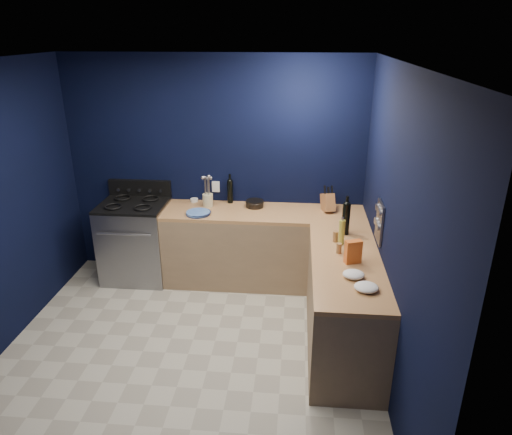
# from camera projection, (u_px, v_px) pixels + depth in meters

# --- Properties ---
(floor) EXTENTS (3.50, 3.50, 0.02)m
(floor) POSITION_uv_depth(u_px,v_px,m) (188.00, 355.00, 4.37)
(floor) COLOR #AAA594
(floor) RESTS_ON ground
(ceiling) EXTENTS (3.50, 3.50, 0.02)m
(ceiling) POSITION_uv_depth(u_px,v_px,m) (168.00, 62.00, 3.38)
(ceiling) COLOR silver
(ceiling) RESTS_ON ground
(wall_back) EXTENTS (3.50, 0.02, 2.60)m
(wall_back) POSITION_uv_depth(u_px,v_px,m) (216.00, 168.00, 5.50)
(wall_back) COLOR black
(wall_back) RESTS_ON ground
(wall_right) EXTENTS (0.02, 3.50, 2.60)m
(wall_right) POSITION_uv_depth(u_px,v_px,m) (395.00, 235.00, 3.73)
(wall_right) COLOR black
(wall_right) RESTS_ON ground
(wall_front) EXTENTS (3.50, 0.02, 2.60)m
(wall_front) POSITION_uv_depth(u_px,v_px,m) (92.00, 370.00, 2.25)
(wall_front) COLOR black
(wall_front) RESTS_ON ground
(cab_back) EXTENTS (2.30, 0.63, 0.86)m
(cab_back) POSITION_uv_depth(u_px,v_px,m) (264.00, 249.00, 5.48)
(cab_back) COLOR #917252
(cab_back) RESTS_ON floor
(top_back) EXTENTS (2.30, 0.63, 0.04)m
(top_back) POSITION_uv_depth(u_px,v_px,m) (264.00, 213.00, 5.31)
(top_back) COLOR brown
(top_back) RESTS_ON cab_back
(cab_right) EXTENTS (0.63, 1.67, 0.86)m
(cab_right) POSITION_uv_depth(u_px,v_px,m) (343.00, 306.00, 4.35)
(cab_right) COLOR #917252
(cab_right) RESTS_ON floor
(top_right) EXTENTS (0.63, 1.67, 0.04)m
(top_right) POSITION_uv_depth(u_px,v_px,m) (347.00, 263.00, 4.18)
(top_right) COLOR brown
(top_right) RESTS_ON cab_right
(gas_range) EXTENTS (0.76, 0.66, 0.92)m
(gas_range) POSITION_uv_depth(u_px,v_px,m) (137.00, 242.00, 5.58)
(gas_range) COLOR gray
(gas_range) RESTS_ON floor
(oven_door) EXTENTS (0.59, 0.02, 0.42)m
(oven_door) POSITION_uv_depth(u_px,v_px,m) (128.00, 254.00, 5.29)
(oven_door) COLOR black
(oven_door) RESTS_ON gas_range
(cooktop) EXTENTS (0.76, 0.66, 0.03)m
(cooktop) POSITION_uv_depth(u_px,v_px,m) (133.00, 205.00, 5.40)
(cooktop) COLOR black
(cooktop) RESTS_ON gas_range
(backguard) EXTENTS (0.76, 0.06, 0.20)m
(backguard) POSITION_uv_depth(u_px,v_px,m) (140.00, 188.00, 5.64)
(backguard) COLOR black
(backguard) RESTS_ON gas_range
(spice_panel) EXTENTS (0.02, 0.28, 0.38)m
(spice_panel) POSITION_uv_depth(u_px,v_px,m) (379.00, 222.00, 4.29)
(spice_panel) COLOR gray
(spice_panel) RESTS_ON wall_right
(wall_outlet) EXTENTS (0.09, 0.02, 0.13)m
(wall_outlet) POSITION_uv_depth(u_px,v_px,m) (216.00, 187.00, 5.56)
(wall_outlet) COLOR white
(wall_outlet) RESTS_ON wall_back
(plate_stack) EXTENTS (0.27, 0.27, 0.03)m
(plate_stack) POSITION_uv_depth(u_px,v_px,m) (198.00, 213.00, 5.21)
(plate_stack) COLOR #3B64A8
(plate_stack) RESTS_ON top_back
(ramekin) EXTENTS (0.10, 0.10, 0.04)m
(ramekin) POSITION_uv_depth(u_px,v_px,m) (194.00, 200.00, 5.60)
(ramekin) COLOR white
(ramekin) RESTS_ON top_back
(utensil_crock) EXTENTS (0.13, 0.13, 0.15)m
(utensil_crock) POSITION_uv_depth(u_px,v_px,m) (208.00, 200.00, 5.43)
(utensil_crock) COLOR beige
(utensil_crock) RESTS_ON top_back
(wine_bottle_back) EXTENTS (0.08, 0.08, 0.27)m
(wine_bottle_back) POSITION_uv_depth(u_px,v_px,m) (230.00, 192.00, 5.52)
(wine_bottle_back) COLOR black
(wine_bottle_back) RESTS_ON top_back
(lemon_basket) EXTENTS (0.21, 0.21, 0.08)m
(lemon_basket) POSITION_uv_depth(u_px,v_px,m) (255.00, 204.00, 5.42)
(lemon_basket) COLOR black
(lemon_basket) RESTS_ON top_back
(knife_block) EXTENTS (0.18, 0.26, 0.25)m
(knife_block) POSITION_uv_depth(u_px,v_px,m) (328.00, 202.00, 5.28)
(knife_block) COLOR brown
(knife_block) RESTS_ON top_back
(wine_bottle_right) EXTENTS (0.08, 0.08, 0.32)m
(wine_bottle_right) POSITION_uv_depth(u_px,v_px,m) (346.00, 219.00, 4.66)
(wine_bottle_right) COLOR black
(wine_bottle_right) RESTS_ON top_right
(oil_bottle) EXTENTS (0.06, 0.06, 0.25)m
(oil_bottle) POSITION_uv_depth(u_px,v_px,m) (342.00, 232.00, 4.46)
(oil_bottle) COLOR #A7A436
(oil_bottle) RESTS_ON top_right
(spice_jar_near) EXTENTS (0.06, 0.06, 0.11)m
(spice_jar_near) POSITION_uv_depth(u_px,v_px,m) (335.00, 236.00, 4.53)
(spice_jar_near) COLOR olive
(spice_jar_near) RESTS_ON top_right
(spice_jar_far) EXTENTS (0.06, 0.06, 0.10)m
(spice_jar_far) POSITION_uv_depth(u_px,v_px,m) (339.00, 248.00, 4.31)
(spice_jar_far) COLOR olive
(spice_jar_far) RESTS_ON top_right
(crouton_bag) EXTENTS (0.16, 0.11, 0.21)m
(crouton_bag) POSITION_uv_depth(u_px,v_px,m) (353.00, 252.00, 4.11)
(crouton_bag) COLOR red
(crouton_bag) RESTS_ON top_right
(towel_front) EXTENTS (0.22, 0.21, 0.06)m
(towel_front) POSITION_uv_depth(u_px,v_px,m) (354.00, 274.00, 3.88)
(towel_front) COLOR white
(towel_front) RESTS_ON top_right
(towel_end) EXTENTS (0.22, 0.21, 0.06)m
(towel_end) POSITION_uv_depth(u_px,v_px,m) (366.00, 287.00, 3.69)
(towel_end) COLOR white
(towel_end) RESTS_ON top_right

